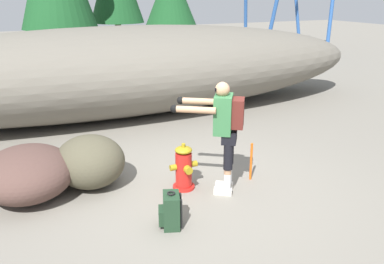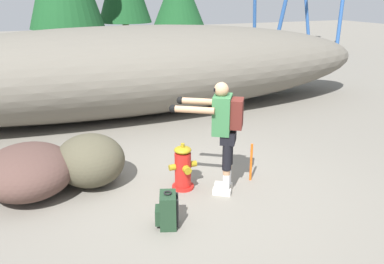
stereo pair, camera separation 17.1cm
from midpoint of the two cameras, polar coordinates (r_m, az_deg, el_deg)
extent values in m
cube|color=slate|center=(5.98, 0.42, -8.39)|extent=(56.00, 56.00, 0.04)
ellipsoid|color=#666056|center=(9.53, -10.60, 8.55)|extent=(13.06, 3.20, 2.04)
cylinder|color=red|center=(6.02, -2.01, -7.81)|extent=(0.32, 0.32, 0.04)
cylinder|color=red|center=(5.89, -2.04, -5.39)|extent=(0.24, 0.24, 0.52)
ellipsoid|color=#9E8419|center=(5.77, -2.08, -2.59)|extent=(0.25, 0.25, 0.10)
cylinder|color=#9E8419|center=(5.74, -2.08, -1.90)|extent=(0.06, 0.06, 0.05)
cylinder|color=#9E8419|center=(5.81, -3.56, -5.11)|extent=(0.09, 0.09, 0.09)
cylinder|color=#9E8419|center=(5.92, -0.56, -4.57)|extent=(0.09, 0.09, 0.09)
cylinder|color=#9E8419|center=(5.73, -1.41, -5.46)|extent=(0.11, 0.09, 0.11)
cube|color=beige|center=(5.84, 3.59, -8.47)|extent=(0.27, 0.23, 0.09)
cylinder|color=white|center=(5.76, 4.22, -7.06)|extent=(0.10, 0.10, 0.24)
cylinder|color=tan|center=(5.69, 4.26, -5.64)|extent=(0.10, 0.10, 0.08)
cylinder|color=black|center=(5.59, 4.32, -3.41)|extent=(0.13, 0.13, 0.41)
cube|color=beige|center=(6.01, 3.80, -7.59)|extent=(0.27, 0.23, 0.09)
cylinder|color=white|center=(5.93, 4.41, -6.21)|extent=(0.10, 0.10, 0.24)
cylinder|color=tan|center=(5.87, 4.45, -4.82)|extent=(0.10, 0.10, 0.08)
cylinder|color=black|center=(5.77, 4.51, -2.64)|extent=(0.13, 0.13, 0.41)
cube|color=black|center=(5.59, 4.48, -0.63)|extent=(0.34, 0.38, 0.16)
cube|color=#336B3D|center=(5.50, 3.60, 2.55)|extent=(0.40, 0.43, 0.54)
cube|color=#511E19|center=(5.47, 5.69, 2.71)|extent=(0.29, 0.32, 0.40)
sphere|color=tan|center=(5.41, 3.47, 6.10)|extent=(0.20, 0.20, 0.20)
cube|color=black|center=(5.42, 2.57, 6.19)|extent=(0.10, 0.14, 0.04)
cylinder|color=tan|center=(5.31, -0.61, 3.19)|extent=(0.53, 0.40, 0.09)
sphere|color=black|center=(5.36, -3.46, 3.32)|extent=(0.11, 0.11, 0.11)
cylinder|color=tan|center=(5.72, 0.17, 4.41)|extent=(0.53, 0.40, 0.09)
sphere|color=black|center=(5.77, -2.49, 4.53)|extent=(0.11, 0.11, 0.11)
cube|color=#1E3823|center=(5.03, -3.95, -11.13)|extent=(0.29, 0.35, 0.44)
cube|color=#1E3823|center=(5.06, -5.44, -11.81)|extent=(0.13, 0.22, 0.20)
torus|color=black|center=(4.91, -4.02, -8.72)|extent=(0.10, 0.10, 0.02)
cube|color=black|center=(4.96, -2.58, -11.57)|extent=(0.05, 0.06, 0.37)
cube|color=black|center=(5.10, -2.66, -10.62)|extent=(0.05, 0.06, 0.37)
ellipsoid|color=#513932|center=(6.11, -23.19, -5.42)|extent=(1.44, 1.53, 0.73)
ellipsoid|color=#4B4735|center=(6.15, -15.14, -4.08)|extent=(1.29, 1.32, 0.78)
cylinder|color=#47331E|center=(12.44, -18.16, 9.81)|extent=(0.25, 0.25, 1.78)
cylinder|color=#47331E|center=(14.54, -10.68, 11.67)|extent=(0.22, 0.22, 1.76)
cylinder|color=#47331E|center=(15.78, -3.26, 12.02)|extent=(0.24, 0.24, 1.46)
cylinder|color=#E55914|center=(6.21, 7.66, -4.21)|extent=(0.04, 0.04, 0.60)
camera|label=1|loc=(0.09, -90.81, -0.29)|focal=37.32mm
camera|label=2|loc=(0.09, 89.19, 0.29)|focal=37.32mm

